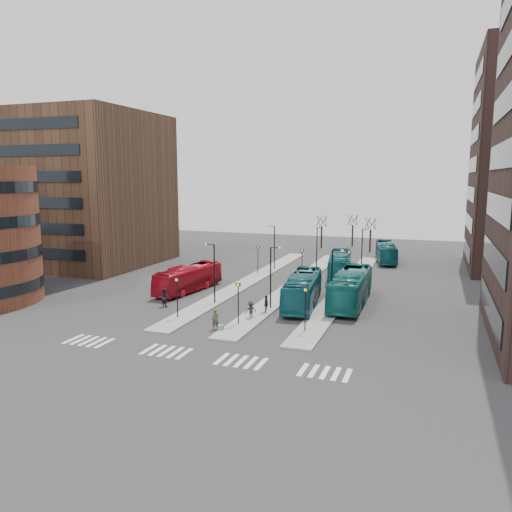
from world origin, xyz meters
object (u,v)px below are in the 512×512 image
(teal_bus_d, at_px, (386,252))
(commuter_b, at_px, (266,305))
(traveller, at_px, (215,320))
(red_bus, at_px, (189,278))
(commuter_c, at_px, (251,310))
(teal_bus_c, at_px, (351,288))
(teal_bus_a, at_px, (303,290))
(commuter_a, at_px, (165,297))
(suitcase, at_px, (221,328))
(teal_bus_b, at_px, (340,265))

(teal_bus_d, bearing_deg, commuter_b, -112.95)
(traveller, bearing_deg, red_bus, 95.74)
(traveller, bearing_deg, commuter_c, 36.01)
(teal_bus_c, xyz_separation_m, commuter_b, (-6.97, -6.22, -0.85))
(teal_bus_a, xyz_separation_m, commuter_c, (-3.23, -6.37, -0.78))
(commuter_a, bearing_deg, commuter_c, -169.05)
(commuter_a, xyz_separation_m, commuter_c, (9.65, -1.25, -0.10))
(teal_bus_a, distance_m, commuter_b, 4.89)
(red_bus, height_order, commuter_c, red_bus)
(commuter_c, bearing_deg, teal_bus_a, -164.13)
(suitcase, height_order, teal_bus_b, teal_bus_b)
(suitcase, height_order, red_bus, red_bus)
(teal_bus_c, xyz_separation_m, commuter_a, (-17.38, -7.19, -0.79))
(teal_bus_a, distance_m, teal_bus_d, 30.21)
(commuter_c, bearing_deg, red_bus, -84.96)
(commuter_a, bearing_deg, suitcase, 165.19)
(traveller, distance_m, commuter_c, 4.31)
(suitcase, bearing_deg, commuter_b, 75.76)
(suitcase, xyz_separation_m, teal_bus_d, (9.72, 40.45, 1.21))
(teal_bus_d, bearing_deg, red_bus, -134.38)
(teal_bus_b, distance_m, commuter_b, 19.94)
(red_bus, bearing_deg, commuter_b, -20.29)
(suitcase, relative_size, commuter_c, 0.33)
(teal_bus_a, relative_size, commuter_a, 6.18)
(teal_bus_b, relative_size, commuter_c, 6.87)
(commuter_a, bearing_deg, teal_bus_b, -105.60)
(suitcase, xyz_separation_m, teal_bus_a, (4.29, 10.73, 1.34))
(commuter_a, distance_m, commuter_c, 9.73)
(teal_bus_c, bearing_deg, red_bus, 179.89)
(commuter_b, bearing_deg, suitcase, 143.94)
(teal_bus_d, distance_m, commuter_a, 39.36)
(red_bus, distance_m, teal_bus_c, 18.30)
(teal_bus_a, bearing_deg, teal_bus_d, 72.63)
(commuter_c, bearing_deg, teal_bus_b, -148.07)
(traveller, distance_m, commuter_a, 9.47)
(teal_bus_a, bearing_deg, teal_bus_b, 79.43)
(suitcase, bearing_deg, red_bus, 128.34)
(teal_bus_a, relative_size, teal_bus_d, 1.09)
(red_bus, distance_m, commuter_b, 12.81)
(suitcase, bearing_deg, teal_bus_b, 79.84)
(teal_bus_c, xyz_separation_m, commuter_c, (-7.73, -8.44, -0.90))
(teal_bus_c, distance_m, traveller, 15.61)
(commuter_a, relative_size, commuter_c, 1.12)
(red_bus, distance_m, teal_bus_d, 33.89)
(teal_bus_b, relative_size, traveller, 6.66)
(teal_bus_c, distance_m, teal_bus_d, 27.67)
(teal_bus_a, distance_m, commuter_c, 7.18)
(teal_bus_a, height_order, commuter_c, teal_bus_a)
(commuter_c, bearing_deg, traveller, 19.13)
(teal_bus_a, height_order, commuter_b, teal_bus_a)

